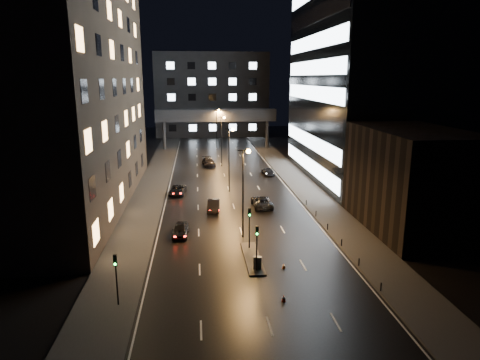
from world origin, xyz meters
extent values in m
plane|color=black|center=(0.00, 40.00, 0.00)|extent=(160.00, 160.00, 0.00)
cube|color=#383533|center=(-12.50, 35.00, 0.07)|extent=(5.00, 110.00, 0.15)
cube|color=#383533|center=(12.50, 35.00, 0.07)|extent=(5.00, 110.00, 0.15)
cube|color=#2D2319|center=(-22.50, 24.00, 20.00)|extent=(15.00, 48.00, 40.00)
cube|color=black|center=(20.00, 9.00, 6.00)|extent=(10.00, 18.00, 12.00)
cube|color=black|center=(25.00, 36.00, 22.50)|extent=(20.00, 36.00, 45.00)
cube|color=#333335|center=(0.00, 98.00, 12.50)|extent=(34.00, 14.00, 25.00)
cube|color=#333335|center=(0.00, 70.00, 8.50)|extent=(30.00, 3.00, 3.00)
cylinder|color=#333335|center=(-13.00, 70.00, 3.50)|extent=(0.80, 0.80, 7.00)
cylinder|color=#333335|center=(13.00, 70.00, 3.50)|extent=(0.80, 0.80, 7.00)
cube|color=#383533|center=(0.30, 2.00, 0.07)|extent=(1.60, 8.00, 0.15)
cylinder|color=black|center=(0.30, 4.50, 1.90)|extent=(0.12, 0.12, 3.50)
cube|color=black|center=(0.30, 4.50, 4.10)|extent=(0.28, 0.22, 0.90)
sphere|color=#0CFF33|center=(0.30, 4.36, 3.82)|extent=(0.18, 0.18, 0.18)
cylinder|color=black|center=(0.30, -1.00, 1.90)|extent=(0.12, 0.12, 3.50)
cube|color=black|center=(0.30, -1.00, 4.10)|extent=(0.28, 0.22, 0.90)
sphere|color=#0CFF33|center=(0.30, -1.14, 3.82)|extent=(0.18, 0.18, 0.18)
cylinder|color=black|center=(-11.50, -6.00, 1.75)|extent=(0.12, 0.12, 3.50)
cube|color=black|center=(-11.50, -6.00, 3.95)|extent=(0.28, 0.22, 0.90)
sphere|color=#0CFF33|center=(-11.50, -6.14, 3.67)|extent=(0.18, 0.18, 0.18)
cylinder|color=black|center=(10.20, -6.00, 0.45)|extent=(0.12, 0.12, 0.90)
cylinder|color=black|center=(10.20, -1.00, 0.45)|extent=(0.12, 0.12, 0.90)
cylinder|color=black|center=(10.20, 4.00, 0.45)|extent=(0.12, 0.12, 0.90)
cylinder|color=black|center=(10.20, 9.00, 0.45)|extent=(0.12, 0.12, 0.90)
cylinder|color=black|center=(10.20, 14.00, 0.45)|extent=(0.12, 0.12, 0.90)
cylinder|color=black|center=(10.20, 19.00, 0.45)|extent=(0.12, 0.12, 0.90)
cylinder|color=black|center=(0.00, 8.00, 5.00)|extent=(0.18, 0.18, 10.00)
cylinder|color=black|center=(0.00, 8.00, 10.00)|extent=(1.20, 0.12, 0.12)
sphere|color=#FF9E38|center=(0.60, 8.00, 9.90)|extent=(0.50, 0.50, 0.50)
cylinder|color=black|center=(0.00, 28.00, 5.00)|extent=(0.18, 0.18, 10.00)
cylinder|color=black|center=(0.00, 28.00, 10.00)|extent=(1.20, 0.12, 0.12)
sphere|color=#FF9E38|center=(0.60, 28.00, 9.90)|extent=(0.50, 0.50, 0.50)
cylinder|color=black|center=(0.00, 48.00, 5.00)|extent=(0.18, 0.18, 10.00)
cylinder|color=black|center=(0.00, 48.00, 10.00)|extent=(1.20, 0.12, 0.12)
sphere|color=#FF9E38|center=(0.60, 48.00, 9.90)|extent=(0.50, 0.50, 0.50)
cylinder|color=black|center=(0.00, 68.00, 5.00)|extent=(0.18, 0.18, 10.00)
cylinder|color=black|center=(0.00, 68.00, 10.00)|extent=(1.20, 0.12, 0.12)
sphere|color=#FF9E38|center=(0.60, 68.00, 9.90)|extent=(0.50, 0.50, 0.50)
imported|color=black|center=(-7.06, 9.12, 0.73)|extent=(2.06, 4.43, 1.47)
imported|color=black|center=(-2.92, 18.17, 0.75)|extent=(1.95, 4.66, 1.50)
imported|color=black|center=(-8.12, 27.15, 0.68)|extent=(2.80, 5.12, 1.36)
imported|color=black|center=(-2.61, 48.67, 0.80)|extent=(2.95, 5.74, 1.59)
imported|color=black|center=(3.90, 19.32, 0.77)|extent=(2.64, 5.57, 1.53)
imported|color=black|center=(8.12, 39.26, 0.67)|extent=(2.04, 4.68, 1.34)
cube|color=#4D4D50|center=(0.46, -0.62, 0.75)|extent=(0.84, 0.64, 1.20)
cone|color=#FE630D|center=(2.97, -0.56, 0.25)|extent=(0.40, 0.40, 0.50)
cone|color=red|center=(1.73, -6.61, 0.28)|extent=(0.45, 0.45, 0.57)
camera|label=1|loc=(-5.00, -37.54, 17.74)|focal=32.00mm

